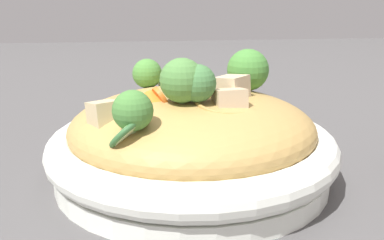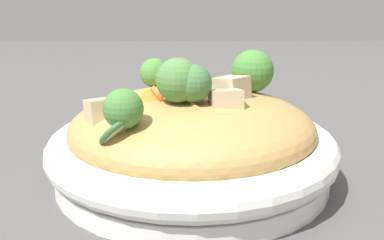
{
  "view_description": "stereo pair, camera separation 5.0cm",
  "coord_description": "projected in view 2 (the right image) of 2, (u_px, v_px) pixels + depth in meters",
  "views": [
    {
      "loc": [
        0.47,
        -0.06,
        0.21
      ],
      "look_at": [
        0.0,
        0.0,
        0.07
      ],
      "focal_mm": 40.76,
      "sensor_mm": 36.0,
      "label": 1
    },
    {
      "loc": [
        0.48,
        -0.01,
        0.21
      ],
      "look_at": [
        0.0,
        0.0,
        0.07
      ],
      "focal_mm": 40.76,
      "sensor_mm": 36.0,
      "label": 2
    }
  ],
  "objects": [
    {
      "name": "zucchini_slices",
      "position": [
        152.0,
        102.0,
        0.5
      ],
      "size": [
        0.24,
        0.1,
        0.04
      ],
      "color": "beige",
      "rests_on": "serving_bowl"
    },
    {
      "name": "serving_bowl",
      "position": [
        192.0,
        153.0,
        0.51
      ],
      "size": [
        0.33,
        0.33,
        0.06
      ],
      "color": "white",
      "rests_on": "ground_plane"
    },
    {
      "name": "broccoli_florets",
      "position": [
        196.0,
        81.0,
        0.48
      ],
      "size": [
        0.23,
        0.2,
        0.07
      ],
      "color": "#A5BA6D",
      "rests_on": "serving_bowl"
    },
    {
      "name": "carrot_coins",
      "position": [
        164.0,
        94.0,
        0.48
      ],
      "size": [
        0.08,
        0.06,
        0.03
      ],
      "color": "orange",
      "rests_on": "serving_bowl"
    },
    {
      "name": "noodle_heap",
      "position": [
        192.0,
        127.0,
        0.5
      ],
      "size": [
        0.28,
        0.28,
        0.09
      ],
      "color": "#B08A4B",
      "rests_on": "serving_bowl"
    },
    {
      "name": "ground_plane",
      "position": [
        192.0,
        176.0,
        0.52
      ],
      "size": [
        3.0,
        3.0,
        0.0
      ],
      "primitive_type": "plane",
      "color": "#4B4949"
    },
    {
      "name": "chicken_chunks",
      "position": [
        194.0,
        99.0,
        0.46
      ],
      "size": [
        0.08,
        0.18,
        0.04
      ],
      "color": "#CDB787",
      "rests_on": "serving_bowl"
    }
  ]
}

